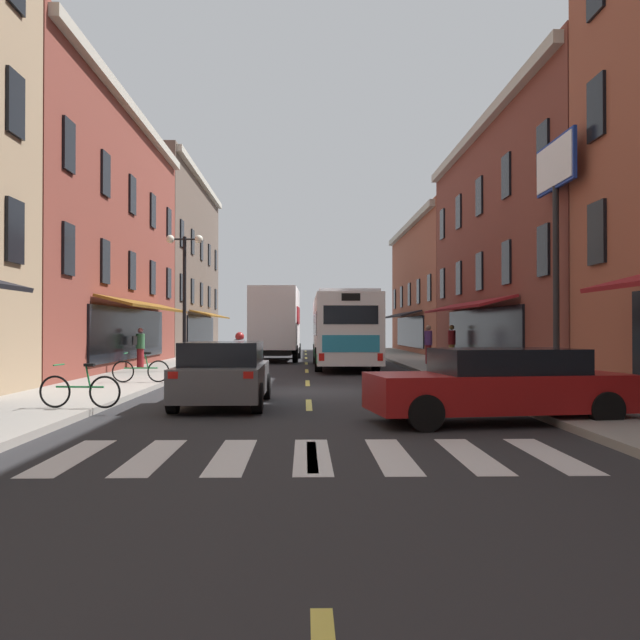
{
  "coord_description": "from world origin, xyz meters",
  "views": [
    {
      "loc": [
        -0.11,
        -19.72,
        1.76
      ],
      "look_at": [
        0.55,
        9.52,
        2.12
      ],
      "focal_mm": 39.49,
      "sensor_mm": 36.0,
      "label": 1
    }
  ],
  "objects_px": {
    "transit_bus": "(343,329)",
    "bicycle_mid": "(80,390)",
    "pedestrian_far": "(452,343)",
    "street_lamp_twin": "(184,295)",
    "billboard_sign": "(556,198)",
    "box_truck": "(276,324)",
    "pedestrian_mid": "(428,344)",
    "sedan_mid": "(223,374)",
    "sedan_near": "(500,385)",
    "sedan_far": "(278,344)",
    "pedestrian_near": "(140,347)",
    "bicycle_near": "(141,370)",
    "motorcycle_rider": "(240,365)"
  },
  "relations": [
    {
      "from": "billboard_sign",
      "to": "bicycle_mid",
      "type": "distance_m",
      "value": 13.82
    },
    {
      "from": "billboard_sign",
      "to": "pedestrian_near",
      "type": "relative_size",
      "value": 4.26
    },
    {
      "from": "sedan_mid",
      "to": "pedestrian_near",
      "type": "distance_m",
      "value": 13.99
    },
    {
      "from": "street_lamp_twin",
      "to": "bicycle_mid",
      "type": "bearing_deg",
      "value": -89.81
    },
    {
      "from": "bicycle_near",
      "to": "pedestrian_far",
      "type": "height_order",
      "value": "pedestrian_far"
    },
    {
      "from": "sedan_near",
      "to": "pedestrian_mid",
      "type": "xyz_separation_m",
      "value": [
        2.08,
        19.27,
        0.35
      ]
    },
    {
      "from": "bicycle_near",
      "to": "pedestrian_far",
      "type": "bearing_deg",
      "value": 44.24
    },
    {
      "from": "bicycle_mid",
      "to": "box_truck",
      "type": "bearing_deg",
      "value": 82.74
    },
    {
      "from": "pedestrian_near",
      "to": "bicycle_mid",
      "type": "bearing_deg",
      "value": -18.15
    },
    {
      "from": "transit_bus",
      "to": "sedan_mid",
      "type": "relative_size",
      "value": 2.55
    },
    {
      "from": "transit_bus",
      "to": "bicycle_mid",
      "type": "xyz_separation_m",
      "value": [
        -6.34,
        -17.37,
        -1.23
      ]
    },
    {
      "from": "sedan_mid",
      "to": "bicycle_near",
      "type": "height_order",
      "value": "sedan_mid"
    },
    {
      "from": "transit_bus",
      "to": "street_lamp_twin",
      "type": "height_order",
      "value": "street_lamp_twin"
    },
    {
      "from": "bicycle_mid",
      "to": "sedan_mid",
      "type": "bearing_deg",
      "value": 30.29
    },
    {
      "from": "pedestrian_mid",
      "to": "pedestrian_far",
      "type": "bearing_deg",
      "value": 147.46
    },
    {
      "from": "box_truck",
      "to": "pedestrian_near",
      "type": "bearing_deg",
      "value": -119.5
    },
    {
      "from": "box_truck",
      "to": "pedestrian_near",
      "type": "height_order",
      "value": "box_truck"
    },
    {
      "from": "street_lamp_twin",
      "to": "bicycle_near",
      "type": "bearing_deg",
      "value": -93.17
    },
    {
      "from": "bicycle_near",
      "to": "pedestrian_near",
      "type": "relative_size",
      "value": 1.04
    },
    {
      "from": "motorcycle_rider",
      "to": "bicycle_mid",
      "type": "xyz_separation_m",
      "value": [
        -2.68,
        -6.2,
        -0.21
      ]
    },
    {
      "from": "sedan_near",
      "to": "pedestrian_mid",
      "type": "distance_m",
      "value": 19.39
    },
    {
      "from": "motorcycle_rider",
      "to": "pedestrian_mid",
      "type": "xyz_separation_m",
      "value": [
        7.63,
        11.67,
        0.35
      ]
    },
    {
      "from": "street_lamp_twin",
      "to": "sedan_near",
      "type": "bearing_deg",
      "value": -59.61
    },
    {
      "from": "bicycle_mid",
      "to": "street_lamp_twin",
      "type": "xyz_separation_m",
      "value": [
        -0.04,
        12.7,
        2.54
      ]
    },
    {
      "from": "box_truck",
      "to": "billboard_sign",
      "type": "bearing_deg",
      "value": -65.03
    },
    {
      "from": "box_truck",
      "to": "street_lamp_twin",
      "type": "xyz_separation_m",
      "value": [
        -3.09,
        -11.28,
        1.0
      ]
    },
    {
      "from": "billboard_sign",
      "to": "sedan_mid",
      "type": "bearing_deg",
      "value": -157.42
    },
    {
      "from": "box_truck",
      "to": "sedan_mid",
      "type": "distance_m",
      "value": 22.42
    },
    {
      "from": "sedan_far",
      "to": "bicycle_mid",
      "type": "relative_size",
      "value": 2.74
    },
    {
      "from": "pedestrian_near",
      "to": "street_lamp_twin",
      "type": "relative_size",
      "value": 0.31
    },
    {
      "from": "bicycle_mid",
      "to": "pedestrian_far",
      "type": "relative_size",
      "value": 0.95
    },
    {
      "from": "transit_bus",
      "to": "pedestrian_far",
      "type": "relative_size",
      "value": 6.21
    },
    {
      "from": "transit_bus",
      "to": "sedan_near",
      "type": "height_order",
      "value": "transit_bus"
    },
    {
      "from": "bicycle_near",
      "to": "pedestrian_near",
      "type": "bearing_deg",
      "value": 103.35
    },
    {
      "from": "box_truck",
      "to": "pedestrian_mid",
      "type": "height_order",
      "value": "box_truck"
    },
    {
      "from": "sedan_mid",
      "to": "street_lamp_twin",
      "type": "relative_size",
      "value": 0.84
    },
    {
      "from": "sedan_mid",
      "to": "pedestrian_mid",
      "type": "height_order",
      "value": "pedestrian_mid"
    },
    {
      "from": "pedestrian_near",
      "to": "pedestrian_mid",
      "type": "bearing_deg",
      "value": 77.62
    },
    {
      "from": "transit_bus",
      "to": "bicycle_mid",
      "type": "relative_size",
      "value": 6.54
    },
    {
      "from": "bicycle_near",
      "to": "bicycle_mid",
      "type": "height_order",
      "value": "same"
    },
    {
      "from": "sedan_mid",
      "to": "pedestrian_mid",
      "type": "distance_m",
      "value": 17.95
    },
    {
      "from": "pedestrian_far",
      "to": "sedan_far",
      "type": "bearing_deg",
      "value": -29.75
    },
    {
      "from": "billboard_sign",
      "to": "motorcycle_rider",
      "type": "distance_m",
      "value": 10.27
    },
    {
      "from": "bicycle_mid",
      "to": "pedestrian_mid",
      "type": "height_order",
      "value": "pedestrian_mid"
    },
    {
      "from": "sedan_mid",
      "to": "motorcycle_rider",
      "type": "relative_size",
      "value": 2.12
    },
    {
      "from": "transit_bus",
      "to": "sedan_near",
      "type": "bearing_deg",
      "value": -84.26
    },
    {
      "from": "pedestrian_near",
      "to": "street_lamp_twin",
      "type": "distance_m",
      "value": 3.57
    },
    {
      "from": "motorcycle_rider",
      "to": "pedestrian_far",
      "type": "height_order",
      "value": "pedestrian_far"
    },
    {
      "from": "motorcycle_rider",
      "to": "billboard_sign",
      "type": "bearing_deg",
      "value": -5.45
    },
    {
      "from": "pedestrian_mid",
      "to": "sedan_mid",
      "type": "bearing_deg",
      "value": 6.08
    }
  ]
}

